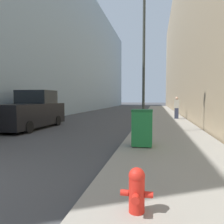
# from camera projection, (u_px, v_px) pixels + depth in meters

# --- Properties ---
(sidewalk_right) EXTENTS (3.60, 60.00, 0.13)m
(sidewalk_right) POSITION_uv_depth(u_px,v_px,m) (162.00, 117.00, 20.06)
(sidewalk_right) COLOR gray
(sidewalk_right) RESTS_ON ground
(building_left_glass) EXTENTS (12.00, 60.00, 16.96)m
(building_left_glass) POSITION_uv_depth(u_px,v_px,m) (46.00, 51.00, 30.49)
(building_left_glass) COLOR #849EB2
(building_left_glass) RESTS_ON ground
(fire_hydrant) EXTENTS (0.47, 0.35, 0.65)m
(fire_hydrant) POSITION_uv_depth(u_px,v_px,m) (137.00, 189.00, 3.11)
(fire_hydrant) COLOR red
(fire_hydrant) RESTS_ON sidewalk_right
(trash_bin) EXTENTS (0.70, 0.68, 1.26)m
(trash_bin) POSITION_uv_depth(u_px,v_px,m) (142.00, 127.00, 7.45)
(trash_bin) COLOR #1E7538
(trash_bin) RESTS_ON sidewalk_right
(lamppost) EXTENTS (0.41, 0.41, 6.70)m
(lamppost) POSITION_uv_depth(u_px,v_px,m) (144.00, 43.00, 10.24)
(lamppost) COLOR #2D332D
(lamppost) RESTS_ON sidewalk_right
(pickup_truck) EXTENTS (2.30, 5.36, 2.28)m
(pickup_truck) POSITION_uv_depth(u_px,v_px,m) (30.00, 112.00, 13.00)
(pickup_truck) COLOR black
(pickup_truck) RESTS_ON ground
(pedestrian_on_sidewalk) EXTENTS (0.36, 0.23, 1.78)m
(pedestrian_on_sidewalk) POSITION_uv_depth(u_px,v_px,m) (177.00, 108.00, 17.79)
(pedestrian_on_sidewalk) COLOR #2D3347
(pedestrian_on_sidewalk) RESTS_ON sidewalk_right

